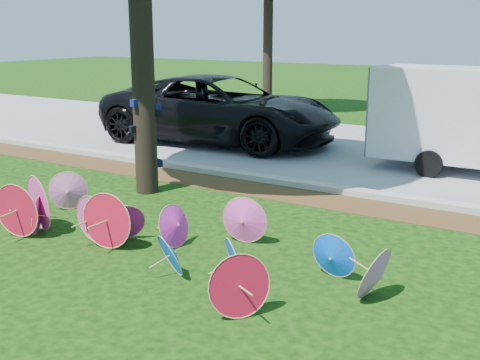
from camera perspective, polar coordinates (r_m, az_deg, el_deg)
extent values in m
plane|color=black|center=(8.31, -10.40, -8.48)|extent=(90.00, 90.00, 0.00)
cube|color=#472D16|center=(11.82, 4.37, -1.36)|extent=(90.00, 1.00, 0.01)
cube|color=#B7B5AD|center=(12.41, 5.88, -0.37)|extent=(90.00, 0.30, 0.12)
cube|color=gray|center=(16.16, 12.41, 2.60)|extent=(90.00, 8.00, 0.01)
cylinder|color=black|center=(11.70, -9.31, 13.01)|extent=(0.44, 0.44, 5.92)
cone|color=#D827A6|center=(9.38, -10.90, -3.81)|extent=(0.60, 0.65, 0.62)
cone|color=blue|center=(7.89, 8.73, -7.16)|extent=(0.65, 0.27, 0.64)
cone|color=#E443AF|center=(10.04, -18.90, -3.14)|extent=(0.49, 0.61, 0.62)
cone|color=#E443AF|center=(9.03, 0.31, -3.90)|extent=(0.74, 0.25, 0.73)
cone|color=red|center=(9.09, -12.33, -3.70)|extent=(0.86, 0.29, 0.86)
cone|color=red|center=(6.86, -0.19, -9.86)|extent=(0.62, 0.73, 0.76)
cone|color=#E443AF|center=(9.37, -13.55, -3.57)|extent=(0.76, 0.23, 0.75)
cone|color=#D269AC|center=(11.11, -16.00, -1.03)|extent=(0.61, 0.56, 0.71)
cone|color=red|center=(9.95, -20.21, -2.66)|extent=(0.88, 0.27, 0.87)
cone|color=blue|center=(7.50, -0.08, -7.86)|extent=(0.71, 0.68, 0.71)
cone|color=#D827A6|center=(8.98, -6.06, -4.31)|extent=(0.28, 0.66, 0.66)
cone|color=#E443AF|center=(10.14, -18.21, -2.02)|extent=(0.94, 0.51, 0.93)
cone|color=#D269AC|center=(7.40, 12.94, -8.59)|extent=(0.40, 0.73, 0.69)
cone|color=blue|center=(7.98, -6.41, -6.91)|extent=(0.70, 0.59, 0.60)
imported|color=black|center=(17.01, -1.89, 6.69)|extent=(6.97, 3.61, 1.88)
cube|color=silver|center=(14.41, 18.68, 6.06)|extent=(2.90, 1.86, 2.62)
cylinder|color=black|center=(22.97, 2.66, 12.56)|extent=(0.36, 0.36, 5.00)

